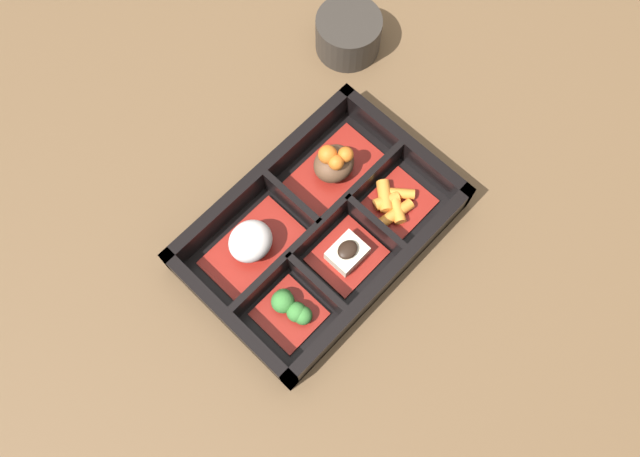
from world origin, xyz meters
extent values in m
plane|color=brown|center=(0.00, 0.00, 0.00)|extent=(3.00, 3.00, 0.00)
cube|color=black|center=(0.00, 0.00, 0.01)|extent=(0.31, 0.21, 0.01)
cube|color=black|center=(0.00, -0.10, 0.02)|extent=(0.31, 0.01, 0.05)
cube|color=black|center=(0.00, 0.10, 0.02)|extent=(0.31, 0.01, 0.05)
cube|color=black|center=(-0.15, 0.00, 0.02)|extent=(0.01, 0.21, 0.05)
cube|color=black|center=(0.15, 0.00, 0.02)|extent=(0.01, 0.21, 0.05)
cube|color=black|center=(0.00, 0.00, 0.02)|extent=(0.28, 0.01, 0.05)
cube|color=black|center=(-0.05, -0.04, 0.02)|extent=(0.01, 0.09, 0.05)
cube|color=black|center=(0.04, -0.04, 0.02)|extent=(0.01, 0.09, 0.05)
cube|color=black|center=(0.00, 0.04, 0.02)|extent=(0.01, 0.09, 0.05)
cube|color=maroon|center=(-0.07, 0.04, 0.01)|extent=(0.12, 0.07, 0.01)
ellipsoid|color=silver|center=(-0.07, 0.04, 0.04)|extent=(0.05, 0.05, 0.04)
cube|color=maroon|center=(0.07, 0.04, 0.01)|extent=(0.12, 0.07, 0.01)
ellipsoid|color=brown|center=(0.07, 0.04, 0.03)|extent=(0.05, 0.05, 0.04)
sphere|color=#D1661E|center=(0.08, 0.04, 0.05)|extent=(0.02, 0.02, 0.02)
sphere|color=#D1661E|center=(0.06, 0.04, 0.05)|extent=(0.02, 0.02, 0.02)
sphere|color=#D1661E|center=(0.07, 0.05, 0.05)|extent=(0.02, 0.02, 0.02)
cube|color=maroon|center=(-0.10, -0.04, 0.01)|extent=(0.07, 0.07, 0.01)
sphere|color=#387A33|center=(-0.09, -0.03, 0.03)|extent=(0.02, 0.02, 0.02)
sphere|color=#387A33|center=(-0.09, -0.05, 0.03)|extent=(0.02, 0.02, 0.02)
sphere|color=#387A33|center=(-0.09, -0.03, 0.03)|extent=(0.03, 0.03, 0.03)
sphere|color=#387A33|center=(-0.09, -0.06, 0.03)|extent=(0.02, 0.02, 0.02)
cube|color=maroon|center=(0.00, -0.04, 0.01)|extent=(0.08, 0.07, 0.01)
cube|color=beige|center=(0.00, -0.04, 0.02)|extent=(0.04, 0.03, 0.02)
ellipsoid|color=black|center=(0.00, -0.04, 0.04)|extent=(0.03, 0.02, 0.01)
cube|color=maroon|center=(0.09, -0.04, 0.01)|extent=(0.07, 0.07, 0.01)
cylinder|color=orange|center=(0.08, -0.03, 0.02)|extent=(0.04, 0.04, 0.02)
cylinder|color=orange|center=(0.08, -0.05, 0.02)|extent=(0.05, 0.02, 0.01)
cylinder|color=orange|center=(0.08, -0.05, 0.02)|extent=(0.03, 0.04, 0.01)
cylinder|color=orange|center=(0.08, -0.03, 0.02)|extent=(0.03, 0.03, 0.01)
cylinder|color=orange|center=(0.10, -0.04, 0.02)|extent=(0.03, 0.04, 0.01)
cylinder|color=#2D2823|center=(0.22, 0.16, 0.03)|extent=(0.09, 0.09, 0.05)
cylinder|color=#597A38|center=(0.22, 0.16, 0.05)|extent=(0.07, 0.07, 0.01)
camera|label=1|loc=(-0.18, -0.17, 0.71)|focal=35.00mm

